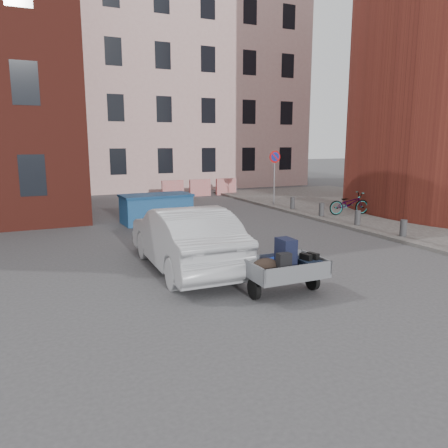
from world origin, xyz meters
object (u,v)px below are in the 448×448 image
trailer (284,267)px  dumpster (156,208)px  bicycle (349,203)px  silver_car (185,238)px

trailer → dumpster: bearing=91.2°
dumpster → bicycle: (7.88, -2.14, 0.02)m
silver_car → bicycle: bearing=-152.5°
dumpster → trailer: bearing=-91.9°
trailer → bicycle: bearing=42.8°
trailer → silver_car: silver_car is taller
silver_car → bicycle: 10.03m
dumpster → bicycle: 8.17m
trailer → bicycle: (7.72, 7.11, -0.01)m
dumpster → silver_car: silver_car is taller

